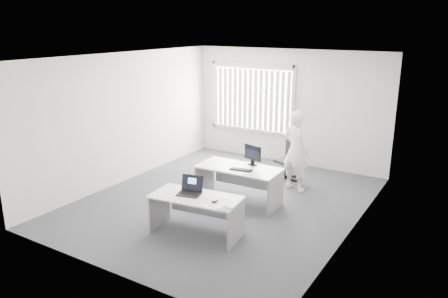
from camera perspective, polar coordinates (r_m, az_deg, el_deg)
The scene contains 18 objects.
ground at distance 8.66m, azimuth -0.04°, elevation -6.83°, with size 6.00×6.00×0.00m, color #404046.
wall_back at distance 10.83m, azimuth 8.38°, elevation 5.42°, with size 5.00×0.02×2.80m, color beige.
wall_front at distance 5.99m, azimuth -15.37°, elevation -3.78°, with size 5.00×0.02×2.80m, color beige.
wall_left at distance 9.74m, azimuth -12.69°, elevation 4.00°, with size 0.02×6.00×2.80m, color beige.
wall_right at distance 7.27m, azimuth 16.97°, elevation -0.40°, with size 0.02×6.00×2.80m, color beige.
ceiling at distance 8.00m, azimuth -0.05°, elevation 11.97°, with size 5.00×6.00×0.02m, color white.
window at distance 11.19m, azimuth 3.60°, elevation 6.69°, with size 2.32×0.06×1.76m, color #B6B7B2.
blinds at distance 11.15m, azimuth 3.45°, elevation 6.50°, with size 2.20×0.10×1.50m, color silver, non-canonical shape.
desk_near at distance 7.22m, azimuth -3.68°, elevation -7.55°, with size 1.55×0.86×0.67m.
desk_far at distance 8.42m, azimuth 1.92°, elevation -3.70°, with size 1.62×0.80×0.73m.
office_chair at distance 9.90m, azimuth 8.31°, elevation -2.18°, with size 0.70×0.70×0.96m.
person at distance 9.11m, azimuth 9.39°, elevation -0.20°, with size 0.62×0.41×1.70m, color silver.
laptop at distance 7.16m, azimuth -4.62°, elevation -4.90°, with size 0.37×0.33×0.29m, color black, non-canonical shape.
paper_sheet at distance 6.96m, azimuth -1.12°, elevation -6.76°, with size 0.27×0.19×0.00m, color white.
mouse at distance 6.90m, azimuth -1.25°, elevation -6.78°, with size 0.06×0.10×0.04m, color silver, non-canonical shape.
booklet at distance 6.66m, azimuth 0.07°, elevation -7.81°, with size 0.14×0.19×0.01m, color silver.
keyboard at distance 8.18m, azimuth 2.25°, elevation -2.72°, with size 0.42×0.14×0.02m, color black.
monitor at distance 8.44m, azimuth 3.76°, elevation -0.79°, with size 0.40×0.12×0.40m, color black, non-canonical shape.
Camera 1 is at (4.20, -6.78, 3.38)m, focal length 35.00 mm.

